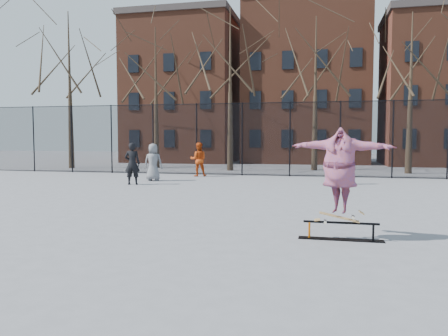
% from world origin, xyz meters
% --- Properties ---
extents(ground, '(100.00, 100.00, 0.00)m').
position_xyz_m(ground, '(0.00, 0.00, 0.00)').
color(ground, slate).
extents(skate_rail, '(1.71, 0.26, 0.38)m').
position_xyz_m(skate_rail, '(3.28, -1.49, 0.15)').
color(skate_rail, black).
rests_on(skate_rail, ground).
extents(skateboard, '(0.87, 0.21, 0.10)m').
position_xyz_m(skateboard, '(3.24, -1.49, 0.43)').
color(skateboard, olive).
rests_on(skateboard, skate_rail).
extents(skater, '(2.21, 1.21, 1.74)m').
position_xyz_m(skater, '(3.24, -1.49, 1.35)').
color(skater, '#74388D').
rests_on(skater, skateboard).
extents(bystander_grey, '(0.94, 0.67, 1.80)m').
position_xyz_m(bystander_grey, '(-5.06, 9.15, 0.90)').
color(bystander_grey, slate).
rests_on(bystander_grey, ground).
extents(bystander_black, '(0.76, 0.57, 1.87)m').
position_xyz_m(bystander_black, '(-5.33, 7.35, 0.93)').
color(bystander_black, black).
rests_on(bystander_black, ground).
extents(bystander_red, '(1.04, 0.90, 1.82)m').
position_xyz_m(bystander_red, '(-3.61, 12.00, 0.91)').
color(bystander_red, '#BF4010').
rests_on(bystander_red, ground).
extents(bystander_white, '(0.93, 0.46, 1.54)m').
position_xyz_m(bystander_white, '(3.83, 9.50, 0.77)').
color(bystander_white, beige).
rests_on(bystander_white, ground).
extents(fence, '(34.03, 0.07, 4.00)m').
position_xyz_m(fence, '(-0.01, 13.00, 2.05)').
color(fence, black).
rests_on(fence, ground).
extents(tree_row, '(33.66, 7.46, 10.67)m').
position_xyz_m(tree_row, '(-0.25, 17.15, 7.36)').
color(tree_row, black).
rests_on(tree_row, ground).
extents(rowhouses, '(29.00, 7.00, 13.00)m').
position_xyz_m(rowhouses, '(0.72, 26.00, 6.06)').
color(rowhouses, brown).
rests_on(rowhouses, ground).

